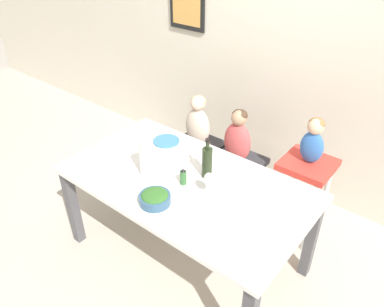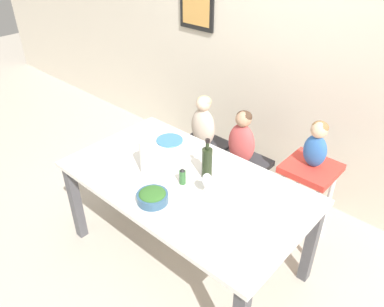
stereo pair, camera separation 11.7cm
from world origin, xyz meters
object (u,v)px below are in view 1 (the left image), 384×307
object	(u,v)px
salad_bowl_large	(155,198)
person_child_center	(238,137)
person_child_left	(198,122)
paper_towel_roll	(146,158)
chair_far_center	(235,167)
wine_bottle	(207,162)
dinner_plate_back_left	(166,141)
wine_glass_near	(209,180)
person_baby_right	(313,139)
dinner_plate_front_left	(99,167)
chair_right_highchair	(305,177)
chair_far_left	(197,150)

from	to	relation	value
salad_bowl_large	person_child_center	bearing A→B (deg)	93.86
person_child_left	paper_towel_roll	world-z (taller)	paper_towel_roll
chair_far_center	wine_bottle	world-z (taller)	wine_bottle
paper_towel_roll	dinner_plate_back_left	distance (m)	0.45
wine_bottle	person_child_center	bearing A→B (deg)	103.69
wine_glass_near	salad_bowl_large	distance (m)	0.35
person_baby_right	wine_glass_near	distance (m)	0.86
paper_towel_roll	wine_glass_near	world-z (taller)	paper_towel_roll
dinner_plate_front_left	dinner_plate_back_left	xyz separation A→B (m)	(0.13, 0.56, 0.00)
wine_bottle	wine_glass_near	size ratio (longest dim) A/B	1.78
person_child_left	chair_right_highchair	bearing A→B (deg)	-0.04
paper_towel_roll	wine_glass_near	xyz separation A→B (m)	(0.47, 0.08, -0.01)
person_child_center	dinner_plate_front_left	distance (m)	1.15
salad_bowl_large	dinner_plate_back_left	bearing A→B (deg)	126.67
paper_towel_roll	dinner_plate_front_left	distance (m)	0.37
wine_bottle	paper_towel_roll	bearing A→B (deg)	-145.72
person_child_center	wine_glass_near	bearing A→B (deg)	-70.36
chair_far_left	chair_far_center	xyz separation A→B (m)	(0.42, 0.00, 0.00)
chair_far_center	dinner_plate_front_left	bearing A→B (deg)	-115.67
chair_far_center	person_child_left	xyz separation A→B (m)	(-0.42, 0.00, 0.30)
paper_towel_roll	salad_bowl_large	size ratio (longest dim) A/B	1.27
person_child_left	person_child_center	distance (m)	0.42
wine_glass_near	dinner_plate_front_left	xyz separation A→B (m)	(-0.78, -0.25, -0.11)
chair_right_highchair	person_child_left	distance (m)	1.05
salad_bowl_large	chair_far_left	bearing A→B (deg)	114.86
chair_far_left	chair_far_center	size ratio (longest dim) A/B	1.00
wine_glass_near	paper_towel_roll	bearing A→B (deg)	-170.24
person_child_center	person_baby_right	size ratio (longest dim) A/B	1.34
chair_far_center	wine_glass_near	bearing A→B (deg)	-70.34
chair_right_highchair	wine_glass_near	xyz separation A→B (m)	(-0.34, -0.79, 0.28)
wine_glass_near	salad_bowl_large	bearing A→B (deg)	-127.38
chair_far_left	person_baby_right	distance (m)	1.16
person_baby_right	paper_towel_roll	distance (m)	1.18
person_child_center	person_baby_right	world-z (taller)	person_baby_right
wine_bottle	salad_bowl_large	size ratio (longest dim) A/B	1.50
chair_right_highchair	person_baby_right	xyz separation A→B (m)	(0.00, 0.00, 0.34)
chair_far_left	wine_glass_near	world-z (taller)	wine_glass_near
chair_far_center	dinner_plate_back_left	xyz separation A→B (m)	(-0.37, -0.47, 0.34)
paper_towel_roll	person_baby_right	bearing A→B (deg)	47.17
wine_bottle	wine_glass_near	xyz separation A→B (m)	(0.13, -0.15, -0.00)
person_baby_right	dinner_plate_back_left	distance (m)	1.11
person_child_center	wine_bottle	size ratio (longest dim) A/B	1.60
person_child_left	dinner_plate_back_left	distance (m)	0.48
paper_towel_roll	dinner_plate_front_left	bearing A→B (deg)	-151.78
chair_far_left	dinner_plate_back_left	world-z (taller)	dinner_plate_back_left
person_child_left	dinner_plate_back_left	xyz separation A→B (m)	(0.05, -0.47, 0.04)
chair_far_center	person_child_left	size ratio (longest dim) A/B	0.95
chair_far_center	salad_bowl_large	distance (m)	1.13
chair_right_highchair	person_child_left	size ratio (longest dim) A/B	1.48
chair_far_center	dinner_plate_back_left	world-z (taller)	dinner_plate_back_left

